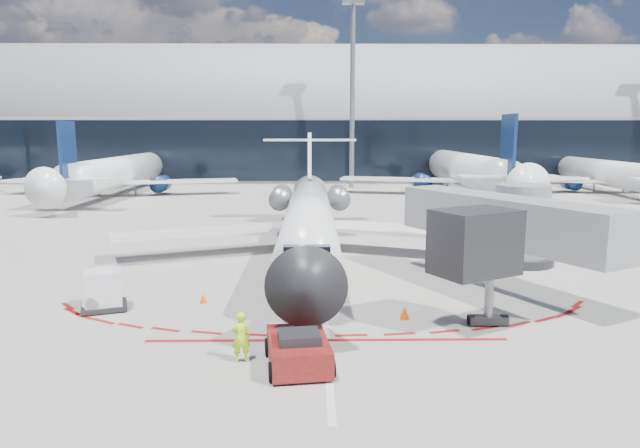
{
  "coord_description": "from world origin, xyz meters",
  "views": [
    {
      "loc": [
        -0.53,
        -32.45,
        8.0
      ],
      "look_at": [
        -0.12,
        -1.4,
        2.89
      ],
      "focal_mm": 32.0,
      "sensor_mm": 36.0,
      "label": 1
    }
  ],
  "objects_px": {
    "ramp_worker": "(241,337)",
    "pushback_tug": "(298,350)",
    "regional_jet": "(309,216)",
    "uld_container": "(103,291)"
  },
  "relations": [
    {
      "from": "pushback_tug",
      "to": "regional_jet",
      "type": "bearing_deg",
      "value": 81.38
    },
    {
      "from": "ramp_worker",
      "to": "pushback_tug",
      "type": "bearing_deg",
      "value": 154.75
    },
    {
      "from": "pushback_tug",
      "to": "ramp_worker",
      "type": "xyz_separation_m",
      "value": [
        -2.01,
        0.39,
        0.32
      ]
    },
    {
      "from": "pushback_tug",
      "to": "uld_container",
      "type": "height_order",
      "value": "uld_container"
    },
    {
      "from": "regional_jet",
      "to": "ramp_worker",
      "type": "bearing_deg",
      "value": -97.72
    },
    {
      "from": "regional_jet",
      "to": "ramp_worker",
      "type": "distance_m",
      "value": 17.1
    },
    {
      "from": "regional_jet",
      "to": "pushback_tug",
      "type": "height_order",
      "value": "regional_jet"
    },
    {
      "from": "ramp_worker",
      "to": "uld_container",
      "type": "xyz_separation_m",
      "value": [
        -6.9,
        5.94,
        -0.01
      ]
    },
    {
      "from": "regional_jet",
      "to": "ramp_worker",
      "type": "xyz_separation_m",
      "value": [
        -2.29,
        -16.86,
        -1.71
      ]
    },
    {
      "from": "uld_container",
      "to": "regional_jet",
      "type": "bearing_deg",
      "value": 30.68
    }
  ]
}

